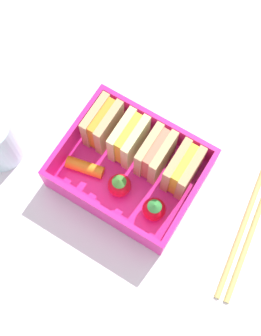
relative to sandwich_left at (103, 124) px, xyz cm
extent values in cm
cube|color=silver|center=(5.59, -2.65, -5.10)|extent=(120.00, 120.00, 2.00)
cube|color=#E11F88|center=(5.59, -2.65, -3.50)|extent=(16.71, 13.57, 1.20)
cube|color=#E11F88|center=(5.59, 3.84, -0.93)|extent=(16.71, 0.60, 3.94)
cube|color=#E11F88|center=(5.59, -9.13, -0.93)|extent=(16.71, 0.60, 3.94)
cube|color=#E11F88|center=(-2.46, -2.65, -0.93)|extent=(0.60, 12.37, 3.94)
cube|color=#E11F88|center=(13.65, -2.65, -0.93)|extent=(0.60, 12.37, 3.94)
cube|color=tan|center=(-0.96, 0.00, 0.00)|extent=(0.96, 5.29, 5.80)
cube|color=orange|center=(0.00, 0.00, 0.00)|extent=(0.96, 4.87, 5.33)
cube|color=tan|center=(0.96, 0.00, 0.00)|extent=(0.96, 5.29, 5.80)
cube|color=beige|center=(2.77, 0.00, 0.00)|extent=(0.96, 5.29, 5.80)
cube|color=yellow|center=(3.73, 0.00, 0.00)|extent=(0.96, 4.87, 5.33)
cube|color=beige|center=(4.69, 0.00, 0.00)|extent=(0.96, 5.29, 5.80)
cube|color=tan|center=(6.49, 0.00, 0.00)|extent=(0.96, 5.29, 5.80)
cube|color=#D87259|center=(7.46, 0.00, 0.00)|extent=(0.96, 4.87, 5.33)
cube|color=tan|center=(8.42, 0.00, 0.00)|extent=(0.96, 5.29, 5.80)
cube|color=tan|center=(10.22, 0.00, 0.00)|extent=(0.96, 5.29, 5.80)
cube|color=yellow|center=(11.18, 0.00, 0.00)|extent=(0.96, 4.87, 5.33)
cube|color=tan|center=(12.14, 0.00, 0.00)|extent=(0.96, 5.29, 5.80)
cylinder|color=orange|center=(0.64, -5.28, -2.13)|extent=(4.93, 2.51, 1.53)
sphere|color=red|center=(5.99, -5.18, -1.48)|extent=(2.83, 2.83, 2.83)
cone|color=#3D8131|center=(5.99, -5.18, 0.23)|extent=(1.70, 1.70, 0.60)
sphere|color=red|center=(10.62, -5.54, -1.49)|extent=(2.81, 2.81, 2.81)
cone|color=#33883D|center=(10.62, -5.54, 0.21)|extent=(1.69, 1.69, 0.60)
cylinder|color=tan|center=(20.52, 0.25, -3.75)|extent=(3.55, 21.05, 0.70)
cylinder|color=tan|center=(21.67, 0.41, -3.75)|extent=(3.55, 21.05, 0.70)
camera|label=1|loc=(15.20, -18.28, 51.96)|focal=50.00mm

